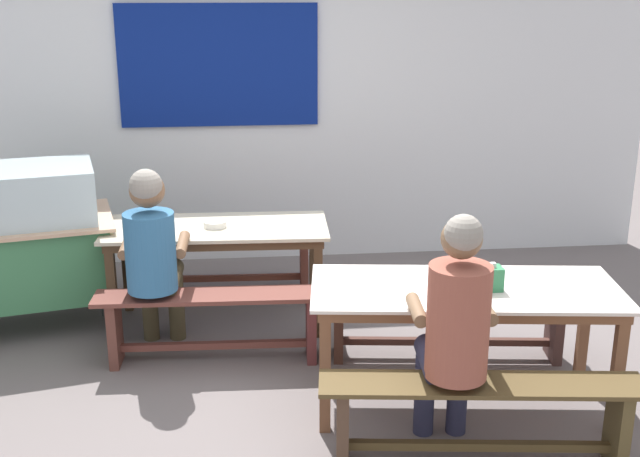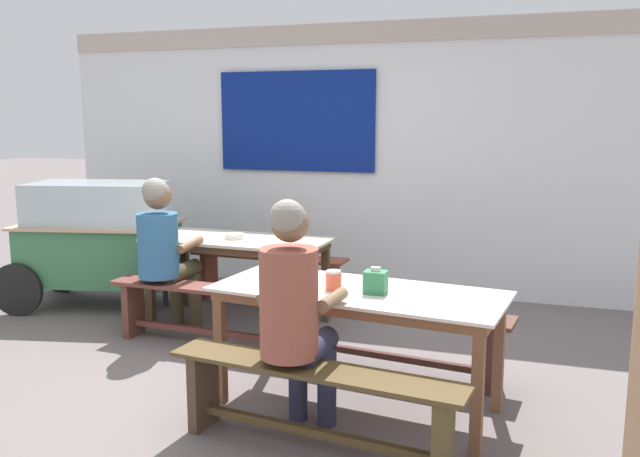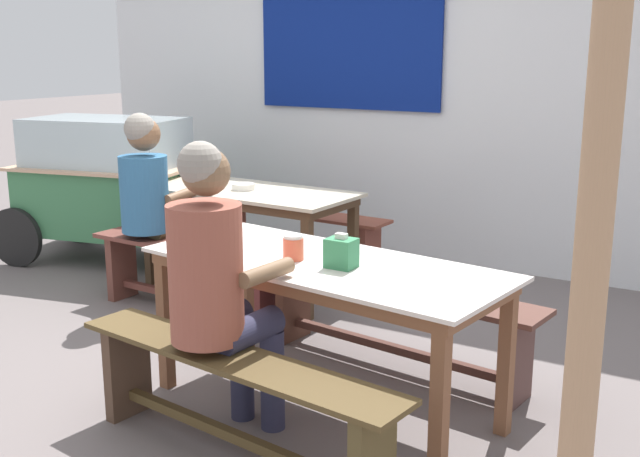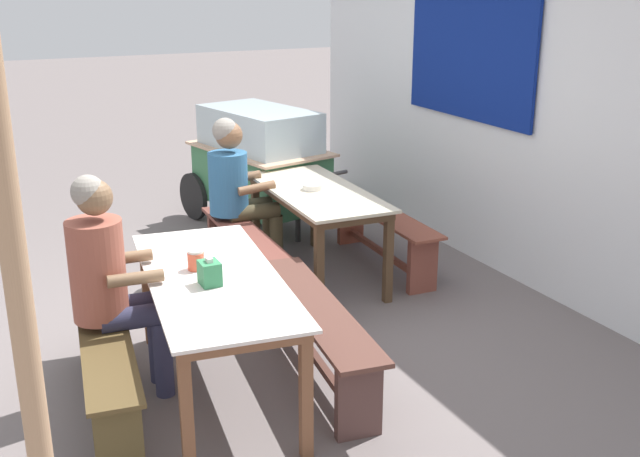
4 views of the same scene
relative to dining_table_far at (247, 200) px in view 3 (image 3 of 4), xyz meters
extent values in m
plane|color=slate|center=(0.62, -1.12, -0.66)|extent=(40.00, 40.00, 0.00)
cube|color=silver|center=(0.62, 1.47, 0.57)|extent=(6.39, 0.12, 2.46)
cube|color=navy|center=(0.03, 1.38, 1.05)|extent=(1.65, 0.03, 1.01)
cube|color=beige|center=(0.00, 0.00, 0.07)|extent=(1.58, 0.74, 0.02)
cube|color=#4F3824|center=(0.00, 0.00, 0.03)|extent=(1.50, 0.68, 0.06)
cube|color=#4F3824|center=(0.71, 0.25, -0.33)|extent=(0.06, 0.06, 0.65)
cube|color=#4F3824|center=(0.68, -0.31, -0.33)|extent=(0.06, 0.06, 0.65)
cube|color=#4F3824|center=(-0.68, 0.31, -0.33)|extent=(0.06, 0.06, 0.65)
cube|color=#4F3824|center=(-0.71, -0.25, -0.33)|extent=(0.06, 0.06, 0.65)
cube|color=silver|center=(1.41, -1.33, 0.07)|extent=(1.80, 0.92, 0.02)
cube|color=brown|center=(1.41, -1.33, 0.03)|extent=(1.71, 0.85, 0.06)
cube|color=brown|center=(2.22, -1.13, -0.33)|extent=(0.07, 0.07, 0.66)
cube|color=brown|center=(2.15, -1.72, -0.33)|extent=(0.07, 0.07, 0.66)
cube|color=brown|center=(0.67, -0.93, -0.33)|extent=(0.07, 0.07, 0.66)
cube|color=brown|center=(0.60, -1.53, -0.33)|extent=(0.07, 0.07, 0.66)
cube|color=brown|center=(0.03, 0.61, -0.20)|extent=(1.53, 0.35, 0.02)
cube|color=brown|center=(0.66, 0.59, -0.43)|extent=(0.07, 0.24, 0.45)
cube|color=brown|center=(-0.61, 0.64, -0.43)|extent=(0.07, 0.24, 0.45)
cube|color=brown|center=(0.03, 0.61, -0.55)|extent=(1.24, 0.10, 0.04)
cube|color=brown|center=(-0.03, -0.61, -0.20)|extent=(1.51, 0.33, 0.03)
cube|color=brown|center=(0.60, -0.64, -0.44)|extent=(0.07, 0.23, 0.44)
cube|color=brown|center=(-0.66, -0.59, -0.44)|extent=(0.07, 0.23, 0.44)
cube|color=brown|center=(-0.03, -0.61, -0.55)|extent=(1.22, 0.09, 0.04)
cube|color=#533229|center=(1.49, -0.72, -0.20)|extent=(1.67, 0.50, 0.03)
cube|color=#4F3430|center=(2.18, -0.80, -0.44)|extent=(0.09, 0.26, 0.44)
cube|color=#4F2E22|center=(0.79, -0.63, -0.44)|extent=(0.09, 0.26, 0.44)
cube|color=#533229|center=(1.49, -0.72, -0.55)|extent=(1.36, 0.21, 0.04)
cube|color=brown|center=(1.33, -1.94, -0.20)|extent=(1.64, 0.47, 0.02)
cube|color=#4F3829|center=(0.65, -1.85, -0.43)|extent=(0.09, 0.23, 0.45)
cube|color=brown|center=(1.33, -1.94, -0.55)|extent=(1.34, 0.21, 0.04)
cube|color=#3C7B4D|center=(-1.44, 0.09, -0.16)|extent=(1.46, 1.02, 0.53)
cube|color=silver|center=(-1.44, 0.09, 0.30)|extent=(1.31, 0.92, 0.40)
cube|color=tan|center=(-1.44, 0.09, 0.12)|extent=(1.55, 1.12, 0.02)
cylinder|color=black|center=(-2.13, 0.35, -0.42)|extent=(0.47, 0.15, 0.47)
cylinder|color=black|center=(-1.95, -0.44, -0.42)|extent=(0.47, 0.15, 0.47)
cylinder|color=#333333|center=(-0.85, 0.22, -0.54)|extent=(0.05, 0.05, 0.24)
cylinder|color=#3F3F3F|center=(-0.62, 0.27, 0.00)|extent=(0.20, 0.74, 0.04)
cylinder|color=#2D2E48|center=(1.31, -1.61, -0.42)|extent=(0.11, 0.11, 0.47)
cylinder|color=#2D2E48|center=(1.13, -1.60, -0.42)|extent=(0.11, 0.11, 0.47)
cylinder|color=#2D2E48|center=(1.30, -1.77, -0.14)|extent=(0.15, 0.35, 0.13)
cylinder|color=#2D2E48|center=(1.12, -1.76, -0.14)|extent=(0.15, 0.35, 0.13)
cylinder|color=brown|center=(1.20, -1.92, 0.14)|extent=(0.31, 0.31, 0.57)
sphere|color=brown|center=(1.20, -1.90, 0.56)|extent=(0.20, 0.20, 0.20)
sphere|color=gray|center=(1.20, -1.93, 0.59)|extent=(0.18, 0.18, 0.18)
cylinder|color=brown|center=(1.38, -1.75, 0.13)|extent=(0.09, 0.30, 0.07)
cylinder|color=brown|center=(1.04, -1.73, 0.13)|extent=(0.09, 0.30, 0.07)
cylinder|color=#483E28|center=(-0.29, -0.23, -0.42)|extent=(0.11, 0.11, 0.47)
cylinder|color=#483E28|center=(-0.47, -0.23, -0.42)|extent=(0.11, 0.11, 0.47)
cylinder|color=#483E28|center=(-0.30, -0.42, -0.14)|extent=(0.15, 0.42, 0.13)
cylinder|color=#483E28|center=(-0.48, -0.41, -0.14)|extent=(0.15, 0.42, 0.13)
cylinder|color=#306492|center=(-0.40, -0.60, 0.10)|extent=(0.32, 0.32, 0.50)
sphere|color=brown|center=(-0.39, -0.58, 0.49)|extent=(0.22, 0.22, 0.22)
sphere|color=gray|center=(-0.40, -0.61, 0.53)|extent=(0.20, 0.20, 0.20)
cylinder|color=brown|center=(-0.21, -0.43, 0.09)|extent=(0.08, 0.31, 0.10)
cylinder|color=brown|center=(-0.56, -0.41, 0.09)|extent=(0.08, 0.31, 0.10)
cube|color=#307D4E|center=(1.53, -1.38, 0.15)|extent=(0.13, 0.11, 0.13)
cube|color=white|center=(1.53, -1.38, 0.22)|extent=(0.05, 0.03, 0.02)
cylinder|color=#DA5539|center=(1.27, -1.38, 0.13)|extent=(0.10, 0.10, 0.10)
cylinder|color=white|center=(1.27, -1.38, 0.19)|extent=(0.09, 0.09, 0.02)
cylinder|color=silver|center=(-0.01, -0.03, 0.10)|extent=(0.16, 0.16, 0.04)
cylinder|color=tan|center=(2.79, -2.41, 0.59)|extent=(0.09, 0.09, 2.50)
camera|label=1|loc=(0.16, -5.33, 1.70)|focal=44.30mm
camera|label=2|loc=(2.38, -5.01, 1.08)|focal=37.06mm
camera|label=3|loc=(3.14, -4.26, 1.03)|focal=43.11mm
camera|label=4|loc=(5.28, -2.53, 1.68)|focal=42.94mm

